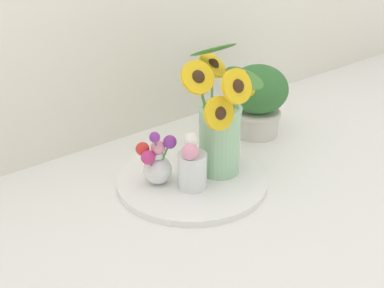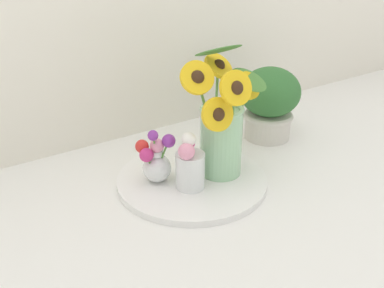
{
  "view_description": "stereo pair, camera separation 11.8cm",
  "coord_description": "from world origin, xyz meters",
  "px_view_note": "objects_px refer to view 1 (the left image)",
  "views": [
    {
      "loc": [
        -0.69,
        -0.76,
        0.65
      ],
      "look_at": [
        -0.01,
        0.05,
        0.12
      ],
      "focal_mm": 42.0,
      "sensor_mm": 36.0,
      "label": 1
    },
    {
      "loc": [
        -0.6,
        -0.83,
        0.65
      ],
      "look_at": [
        -0.01,
        0.05,
        0.12
      ],
      "focal_mm": 42.0,
      "sensor_mm": 36.0,
      "label": 2
    }
  ],
  "objects_px": {
    "serving_tray": "(192,180)",
    "vase_small_center": "(192,166)",
    "vase_bulb_right": "(157,163)",
    "mason_jar_sunflowers": "(220,125)",
    "potted_plant": "(258,98)"
  },
  "relations": [
    {
      "from": "potted_plant",
      "to": "mason_jar_sunflowers",
      "type": "bearing_deg",
      "value": -156.06
    },
    {
      "from": "serving_tray",
      "to": "vase_bulb_right",
      "type": "xyz_separation_m",
      "value": [
        -0.09,
        0.04,
        0.07
      ]
    },
    {
      "from": "vase_bulb_right",
      "to": "potted_plant",
      "type": "relative_size",
      "value": 0.67
    },
    {
      "from": "vase_bulb_right",
      "to": "potted_plant",
      "type": "xyz_separation_m",
      "value": [
        0.46,
        0.07,
        0.05
      ]
    },
    {
      "from": "vase_small_center",
      "to": "potted_plant",
      "type": "distance_m",
      "value": 0.43
    },
    {
      "from": "vase_small_center",
      "to": "potted_plant",
      "type": "xyz_separation_m",
      "value": [
        0.41,
        0.15,
        0.04
      ]
    },
    {
      "from": "vase_small_center",
      "to": "vase_bulb_right",
      "type": "relative_size",
      "value": 1.01
    },
    {
      "from": "mason_jar_sunflowers",
      "to": "vase_small_center",
      "type": "height_order",
      "value": "mason_jar_sunflowers"
    },
    {
      "from": "serving_tray",
      "to": "mason_jar_sunflowers",
      "type": "xyz_separation_m",
      "value": [
        0.08,
        -0.02,
        0.15
      ]
    },
    {
      "from": "serving_tray",
      "to": "vase_small_center",
      "type": "height_order",
      "value": "vase_small_center"
    },
    {
      "from": "mason_jar_sunflowers",
      "to": "vase_small_center",
      "type": "xyz_separation_m",
      "value": [
        -0.12,
        -0.02,
        -0.07
      ]
    },
    {
      "from": "serving_tray",
      "to": "mason_jar_sunflowers",
      "type": "relative_size",
      "value": 1.18
    },
    {
      "from": "vase_bulb_right",
      "to": "mason_jar_sunflowers",
      "type": "bearing_deg",
      "value": -17.09
    },
    {
      "from": "mason_jar_sunflowers",
      "to": "vase_bulb_right",
      "type": "bearing_deg",
      "value": 162.91
    },
    {
      "from": "potted_plant",
      "to": "vase_bulb_right",
      "type": "bearing_deg",
      "value": -170.9
    }
  ]
}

